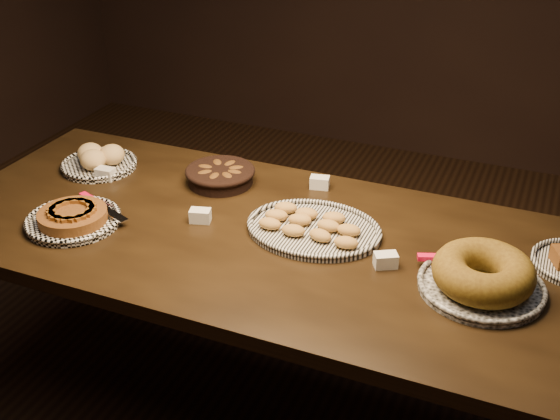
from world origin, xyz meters
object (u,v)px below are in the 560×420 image
at_px(apple_tart_plate, 73,218).
at_px(bundt_cake_plate, 483,276).
at_px(madeleine_platter, 312,227).
at_px(buffet_table, 280,255).

distance_m(apple_tart_plate, bundt_cake_plate, 1.34).
bearing_deg(madeleine_platter, bundt_cake_plate, -14.09).
bearing_deg(bundt_cake_plate, buffet_table, -160.35).
xyz_separation_m(buffet_table, bundt_cake_plate, (0.66, -0.05, 0.12)).
bearing_deg(apple_tart_plate, madeleine_platter, 32.79).
xyz_separation_m(apple_tart_plate, bundt_cake_plate, (1.33, 0.15, 0.03)).
distance_m(buffet_table, bundt_cake_plate, 0.67).
relative_size(madeleine_platter, bundt_cake_plate, 1.13).
relative_size(apple_tart_plate, madeleine_platter, 0.76).
height_order(buffet_table, bundt_cake_plate, bundt_cake_plate).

